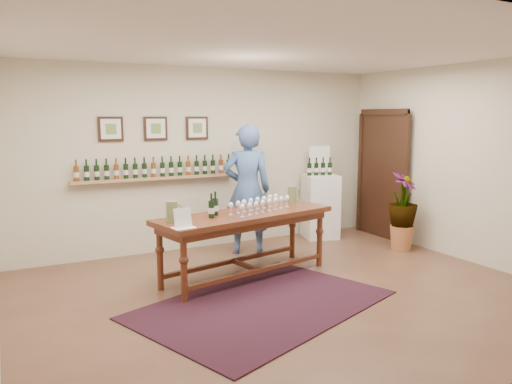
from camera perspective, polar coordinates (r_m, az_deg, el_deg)
name	(u,v)px	position (r m, az deg, el deg)	size (l,w,h in m)	color
ground	(288,294)	(5.96, 3.63, -11.56)	(6.00, 6.00, 0.00)	brown
room_shell	(340,174)	(8.37, 9.53, 2.09)	(6.00, 6.00, 6.00)	beige
rug	(263,304)	(5.62, 0.80, -12.72)	(2.70, 1.80, 0.01)	#3F120B
tasting_table	(246,222)	(6.36, -1.20, -3.51)	(2.49, 1.24, 0.85)	#4E2113
table_glasses	(260,204)	(6.46, 0.48, -1.41)	(1.19, 0.28, 0.17)	white
table_bottles	(213,203)	(6.08, -4.90, -1.27)	(0.31, 0.18, 0.33)	black
pitcher_left	(172,212)	(5.83, -9.58, -2.23)	(0.16, 0.16, 0.25)	#5F6941
pitcher_right	(292,194)	(7.07, 4.15, -0.27)	(0.15, 0.15, 0.24)	#5F6941
menu_card	(183,218)	(5.53, -8.38, -2.93)	(0.24, 0.18, 0.22)	white
display_pedestal	(320,206)	(8.57, 7.36, -1.64)	(0.54, 0.54, 1.08)	white
pedestal_bottles	(320,166)	(8.44, 7.29, 2.92)	(0.30, 0.08, 0.30)	black
info_sign	(319,159)	(8.64, 7.26, 3.73)	(0.36, 0.02, 0.50)	white
potted_plant	(403,211)	(7.99, 16.41, -2.14)	(0.76, 0.76, 1.05)	#A86338
person	(247,190)	(7.46, -1.02, 0.26)	(0.71, 0.46, 1.94)	#3D5C92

